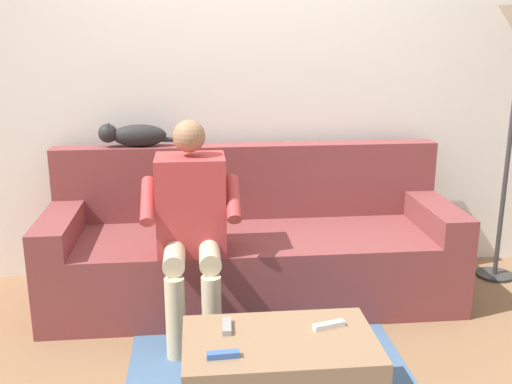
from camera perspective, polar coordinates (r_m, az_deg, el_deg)
ground_plane at (r=3.14m, az=0.93°, el=-15.44°), size 8.00×8.00×0.00m
back_wall at (r=3.93m, az=-1.10°, el=10.00°), size 5.25×0.06×2.49m
couch at (r=3.67m, az=-0.39°, el=-5.51°), size 2.42×0.81×0.90m
coffee_table at (r=2.63m, az=2.25°, el=-17.35°), size 0.80×0.49×0.37m
person_solo_seated at (r=3.18m, az=-6.19°, el=-2.34°), size 0.52×0.56×1.15m
cat_on_backrest at (r=3.76m, az=-11.66°, el=5.35°), size 0.56×0.12×0.15m
remote_white at (r=2.63m, az=6.99°, el=-12.51°), size 0.15×0.07×0.02m
remote_blue at (r=2.41m, az=-3.16°, el=-15.25°), size 0.13×0.04×0.02m
remote_gray at (r=2.61m, az=-2.80°, el=-12.67°), size 0.04×0.13×0.02m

